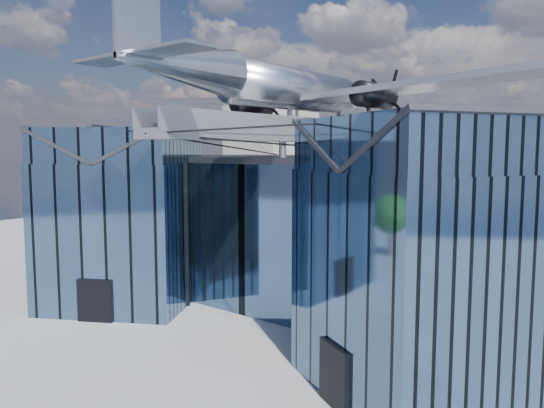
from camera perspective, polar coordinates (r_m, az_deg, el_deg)
The scene contains 4 objects.
ground_plane at distance 31.13m, azimuth -2.38°, elevation -13.61°, with size 120.00×120.00×0.00m, color gray.
museum at distance 34.27m, azimuth 4.02°, elevation -2.25°, with size 32.88×24.50×17.60m.
bg_towers at distance 74.69m, azimuth 25.13°, elevation 5.06°, with size 77.00×24.50×26.00m.
tree_side_w at distance 52.90m, azimuth -16.55°, elevation -1.30°, with size 4.50×4.50×5.87m.
Camera 1 is at (19.39, -22.01, 10.40)m, focal length 35.00 mm.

